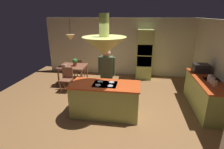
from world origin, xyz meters
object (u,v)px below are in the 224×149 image
object	(u,v)px
chair_by_back_wall	(79,67)
canister_tea	(210,78)
microwave_on_counter	(201,68)
canister_sugar	(213,81)
cup_on_table	(66,66)
chair_facing_island	(67,78)
oven_tower	(144,55)
person_at_island	(107,73)
dining_table	(73,68)
kitchen_island	(105,100)
potted_plant_on_table	(75,62)
canister_flour	(215,83)

from	to	relation	value
chair_by_back_wall	canister_tea	world-z (taller)	canister_tea
microwave_on_counter	canister_sugar	bearing A→B (deg)	-90.00
cup_on_table	canister_tea	bearing A→B (deg)	-14.80
chair_by_back_wall	canister_sugar	world-z (taller)	canister_sugar
chair_facing_island	microwave_on_counter	distance (m)	4.58
oven_tower	canister_tea	xyz separation A→B (m)	(1.74, -2.62, -0.02)
person_at_island	dining_table	bearing A→B (deg)	139.21
kitchen_island	cup_on_table	world-z (taller)	kitchen_island
canister_sugar	canister_tea	distance (m)	0.18
microwave_on_counter	potted_plant_on_table	bearing A→B (deg)	171.60
chair_facing_island	chair_by_back_wall	world-z (taller)	same
kitchen_island	person_at_island	world-z (taller)	person_at_island
kitchen_island	dining_table	xyz separation A→B (m)	(-1.70, 2.10, 0.19)
canister_sugar	person_at_island	bearing A→B (deg)	175.10
kitchen_island	potted_plant_on_table	size ratio (longest dim) A/B	6.27
oven_tower	chair_facing_island	size ratio (longest dim) A/B	2.42
person_at_island	oven_tower	bearing A→B (deg)	65.30
potted_plant_on_table	oven_tower	bearing A→B (deg)	23.02
person_at_island	canister_tea	size ratio (longest dim) A/B	8.89
oven_tower	canister_flour	xyz separation A→B (m)	(1.74, -2.98, -0.04)
cup_on_table	canister_tea	xyz separation A→B (m)	(4.74, -1.25, 0.22)
dining_table	cup_on_table	distance (m)	0.33
canister_flour	canister_tea	size ratio (longest dim) A/B	0.86
potted_plant_on_table	chair_by_back_wall	bearing A→B (deg)	98.65
dining_table	canister_flour	size ratio (longest dim) A/B	6.13
oven_tower	canister_sugar	world-z (taller)	oven_tower
dining_table	person_at_island	world-z (taller)	person_at_island
chair_facing_island	microwave_on_counter	xyz separation A→B (m)	(4.54, 0.01, 0.57)
chair_facing_island	canister_sugar	distance (m)	4.68
kitchen_island	canister_sugar	world-z (taller)	canister_sugar
dining_table	canister_flour	distance (m)	4.91
oven_tower	cup_on_table	size ratio (longest dim) A/B	23.35
chair_by_back_wall	canister_flour	xyz separation A→B (m)	(4.54, -2.50, 0.51)
canister_sugar	kitchen_island	bearing A→B (deg)	-171.08
canister_sugar	canister_tea	xyz separation A→B (m)	(0.00, 0.18, 0.01)
person_at_island	canister_flour	bearing A→B (deg)	-8.39
oven_tower	dining_table	bearing A→B (deg)	-157.79
canister_sugar	microwave_on_counter	distance (m)	1.00
oven_tower	canister_flour	size ratio (longest dim) A/B	12.43
kitchen_island	potted_plant_on_table	distance (m)	2.68
canister_flour	dining_table	bearing A→B (deg)	158.00
dining_table	cup_on_table	bearing A→B (deg)	-132.23
dining_table	canister_sugar	xyz separation A→B (m)	(4.54, -1.65, 0.36)
person_at_island	microwave_on_counter	bearing A→B (deg)	14.37
kitchen_island	dining_table	distance (m)	2.71
canister_flour	kitchen_island	bearing A→B (deg)	-174.65
canister_tea	chair_by_back_wall	bearing A→B (deg)	154.78
oven_tower	chair_by_back_wall	distance (m)	2.89
chair_facing_island	oven_tower	bearing A→B (deg)	32.84
kitchen_island	cup_on_table	size ratio (longest dim) A/B	20.89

